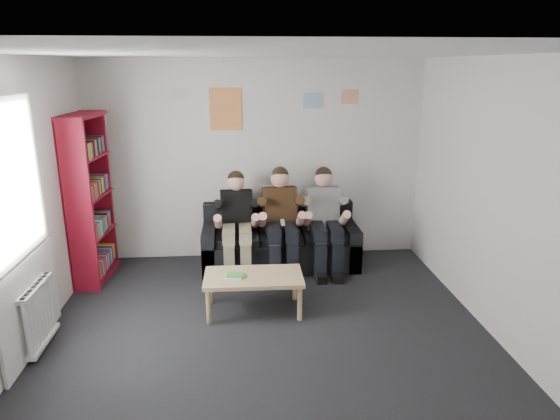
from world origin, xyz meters
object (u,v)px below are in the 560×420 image
sofa (280,244)px  person_middle (281,222)px  bookshelf (91,199)px  person_left (237,224)px  coffee_table (253,280)px  person_right (325,221)px

sofa → person_middle: bearing=-90.0°
bookshelf → person_left: size_ratio=1.58×
coffee_table → person_left: 1.19m
person_left → person_middle: size_ratio=0.97×
coffee_table → person_middle: (0.40, 1.14, 0.28)m
coffee_table → person_middle: size_ratio=0.79×
person_right → person_middle: bearing=-179.1°
person_middle → coffee_table: bearing=-114.2°
sofa → person_middle: 0.42m
bookshelf → person_middle: size_ratio=1.53×
person_left → person_right: person_right is taller
sofa → person_right: size_ratio=1.54×
coffee_table → person_left: bearing=98.6°
coffee_table → person_left: size_ratio=0.81×
coffee_table → person_right: bearing=49.7°
bookshelf → person_left: bearing=6.4°
coffee_table → person_right: size_ratio=0.80×
person_middle → person_right: size_ratio=1.01×
coffee_table → person_right: (0.97, 1.14, 0.28)m
person_left → person_middle: bearing=-4.6°
sofa → bookshelf: size_ratio=0.99×
sofa → coffee_table: 1.40m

